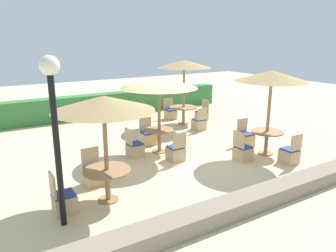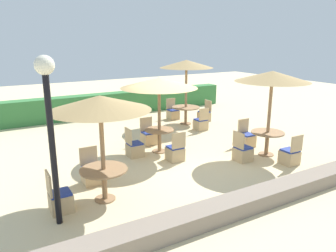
{
  "view_description": "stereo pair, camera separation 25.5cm",
  "coord_description": "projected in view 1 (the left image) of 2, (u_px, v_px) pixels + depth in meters",
  "views": [
    {
      "loc": [
        -5.26,
        -7.95,
        3.6
      ],
      "look_at": [
        0.0,
        0.6,
        0.9
      ],
      "focal_mm": 35.0,
      "sensor_mm": 36.0,
      "label": 1
    },
    {
      "loc": [
        -5.04,
        -8.08,
        3.6
      ],
      "look_at": [
        0.0,
        0.6,
        0.9
      ],
      "focal_mm": 35.0,
      "sensor_mm": 36.0,
      "label": 2
    }
  ],
  "objects": [
    {
      "name": "patio_chair_front_left_north",
      "position": [
        94.0,
        174.0,
        8.29
      ],
      "size": [
        0.46,
        0.46,
        0.93
      ],
      "rotation": [
        0.0,
        0.0,
        3.14
      ],
      "color": "tan",
      "rests_on": "ground_plane"
    },
    {
      "name": "patio_chair_back_right_north",
      "position": [
        170.0,
        113.0,
        15.01
      ],
      "size": [
        0.46,
        0.46,
        0.93
      ],
      "rotation": [
        0.0,
        0.0,
        3.14
      ],
      "color": "tan",
      "rests_on": "ground_plane"
    },
    {
      "name": "patio_chair_front_left_west",
      "position": [
        64.0,
        201.0,
        6.92
      ],
      "size": [
        0.46,
        0.46,
        0.93
      ],
      "rotation": [
        0.0,
        0.0,
        -1.57
      ],
      "color": "tan",
      "rests_on": "ground_plane"
    },
    {
      "name": "ground_plane",
      "position": [
        178.0,
        158.0,
        10.13
      ],
      "size": [
        40.0,
        40.0,
        0.0
      ],
      "primitive_type": "plane",
      "color": "beige"
    },
    {
      "name": "patio_chair_center_west",
      "position": [
        135.0,
        149.0,
        10.21
      ],
      "size": [
        0.46,
        0.46,
        0.93
      ],
      "rotation": [
        0.0,
        0.0,
        -1.57
      ],
      "color": "tan",
      "rests_on": "ground_plane"
    },
    {
      "name": "lamp_post",
      "position": [
        53.0,
        109.0,
        5.93
      ],
      "size": [
        0.36,
        0.36,
        3.32
      ],
      "color": "black",
      "rests_on": "ground_plane"
    },
    {
      "name": "round_table_front_right",
      "position": [
        267.0,
        136.0,
        10.37
      ],
      "size": [
        1.02,
        1.02,
        0.76
      ],
      "color": "#93704C",
      "rests_on": "ground_plane"
    },
    {
      "name": "hedge_row",
      "position": [
        101.0,
        105.0,
        15.52
      ],
      "size": [
        13.0,
        0.7,
        1.06
      ],
      "primitive_type": "cube",
      "color": "#387A3D",
      "rests_on": "ground_plane"
    },
    {
      "name": "stone_border",
      "position": [
        262.0,
        197.0,
        7.29
      ],
      "size": [
        10.0,
        0.56,
        0.36
      ],
      "primitive_type": "cube",
      "color": "gray",
      "rests_on": "ground_plane"
    },
    {
      "name": "round_table_front_left",
      "position": [
        107.0,
        176.0,
        7.37
      ],
      "size": [
        1.08,
        1.08,
        0.76
      ],
      "color": "#93704C",
      "rests_on": "ground_plane"
    },
    {
      "name": "patio_chair_back_right_east",
      "position": [
        202.0,
        115.0,
        14.67
      ],
      "size": [
        0.46,
        0.46,
        0.93
      ],
      "rotation": [
        0.0,
        0.0,
        1.57
      ],
      "color": "tan",
      "rests_on": "ground_plane"
    },
    {
      "name": "parasol_back_right",
      "position": [
        184.0,
        64.0,
        13.56
      ],
      "size": [
        2.23,
        2.23,
        2.73
      ],
      "color": "#93704C",
      "rests_on": "ground_plane"
    },
    {
      "name": "patio_chair_front_right_south",
      "position": [
        290.0,
        155.0,
        9.69
      ],
      "size": [
        0.46,
        0.46,
        0.93
      ],
      "color": "tan",
      "rests_on": "ground_plane"
    },
    {
      "name": "parasol_center",
      "position": [
        159.0,
        83.0,
        10.15
      ],
      "size": [
        2.42,
        2.42,
        2.42
      ],
      "color": "#93704C",
      "rests_on": "ground_plane"
    },
    {
      "name": "round_table_back_right",
      "position": [
        184.0,
        110.0,
        14.06
      ],
      "size": [
        1.19,
        1.19,
        0.75
      ],
      "color": "#93704C",
      "rests_on": "ground_plane"
    },
    {
      "name": "patio_chair_front_right_west",
      "position": [
        243.0,
        152.0,
        9.92
      ],
      "size": [
        0.46,
        0.46,
        0.93
      ],
      "rotation": [
        0.0,
        0.0,
        -1.57
      ],
      "color": "tan",
      "rests_on": "ground_plane"
    },
    {
      "name": "parasol_front_right",
      "position": [
        272.0,
        77.0,
        9.88
      ],
      "size": [
        2.24,
        2.24,
        2.66
      ],
      "color": "#93704C",
      "rests_on": "ground_plane"
    },
    {
      "name": "round_table_center",
      "position": [
        159.0,
        135.0,
        10.58
      ],
      "size": [
        0.94,
        0.94,
        0.76
      ],
      "color": "#93704C",
      "rests_on": "ground_plane"
    },
    {
      "name": "patio_chair_center_south",
      "position": [
        176.0,
        152.0,
        9.9
      ],
      "size": [
        0.46,
        0.46,
        0.93
      ],
      "color": "tan",
      "rests_on": "ground_plane"
    },
    {
      "name": "patio_chair_center_north",
      "position": [
        148.0,
        137.0,
        11.41
      ],
      "size": [
        0.46,
        0.46,
        0.93
      ],
      "rotation": [
        0.0,
        0.0,
        3.14
      ],
      "color": "tan",
      "rests_on": "ground_plane"
    },
    {
      "name": "parasol_front_left",
      "position": [
        103.0,
        104.0,
        6.94
      ],
      "size": [
        2.21,
        2.21,
        2.43
      ],
      "color": "#93704C",
      "rests_on": "ground_plane"
    },
    {
      "name": "patio_chair_front_right_north",
      "position": [
        245.0,
        138.0,
        11.27
      ],
      "size": [
        0.46,
        0.46,
        0.93
      ],
      "rotation": [
        0.0,
        0.0,
        3.14
      ],
      "color": "tan",
      "rests_on": "ground_plane"
    },
    {
      "name": "patio_chair_back_right_south",
      "position": [
        199.0,
        123.0,
        13.25
      ],
      "size": [
        0.46,
        0.46,
        0.93
      ],
      "color": "tan",
      "rests_on": "ground_plane"
    }
  ]
}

